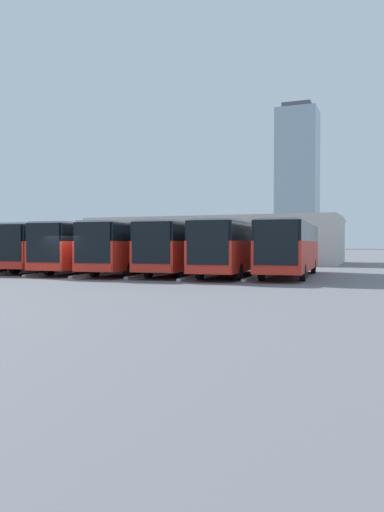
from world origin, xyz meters
The scene contains 16 objects.
ground_plane centered at (0.00, 0.00, 0.00)m, with size 600.00×600.00×0.00m, color slate.
bus_0 centered at (-11.96, -6.65, 1.89)m, with size 3.24×12.46×3.40m.
curb_divider_0 centered at (-10.25, -4.82, 0.07)m, with size 0.24×7.60×0.15m, color #B2B2AD.
bus_1 centered at (-8.54, -5.92, 1.89)m, with size 3.24×12.46×3.40m.
curb_divider_1 centered at (-6.83, -4.09, 0.07)m, with size 0.24×7.60×0.15m, color #B2B2AD.
bus_2 centered at (-5.12, -6.24, 1.89)m, with size 3.24×12.46×3.40m.
curb_divider_2 centered at (-3.42, -4.42, 0.07)m, with size 0.24×7.60×0.15m, color #B2B2AD.
bus_3 centered at (-1.71, -5.71, 1.89)m, with size 3.24×12.46×3.40m.
curb_divider_3 centered at (0.00, -3.88, 0.07)m, with size 0.24×7.60×0.15m, color #B2B2AD.
bus_4 centered at (1.71, -5.77, 1.89)m, with size 3.24×12.46×3.40m.
curb_divider_4 centered at (3.42, -3.94, 0.07)m, with size 0.24×7.60×0.15m, color #B2B2AD.
bus_5 centered at (5.12, -6.55, 1.89)m, with size 3.24×12.46×3.40m.
curb_divider_5 centered at (6.83, -4.72, 0.07)m, with size 0.24×7.60×0.15m, color #B2B2AD.
bus_6 centered at (8.54, -6.39, 1.89)m, with size 3.24×12.46×3.40m.
station_building centered at (0.00, -27.39, 2.48)m, with size 26.80×13.33×4.91m.
office_tower centered at (17.90, -194.21, 30.60)m, with size 17.13×17.13×62.39m.
Camera 1 is at (-17.43, 24.60, 2.02)m, focal length 35.00 mm.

